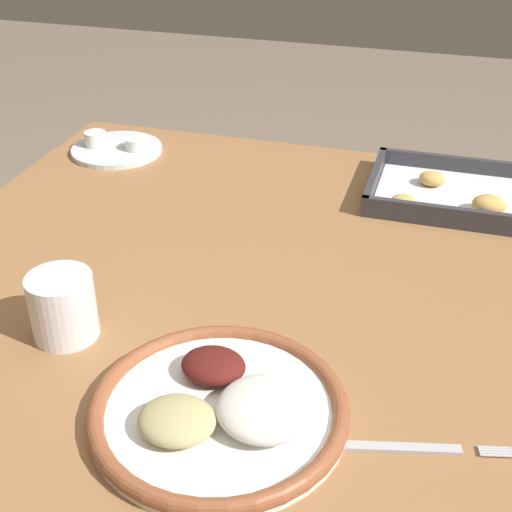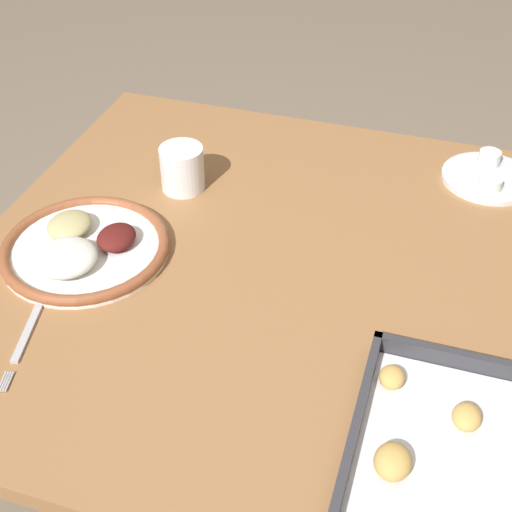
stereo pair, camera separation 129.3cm
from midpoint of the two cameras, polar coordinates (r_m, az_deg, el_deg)
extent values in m
cube|color=olive|center=(0.94, -32.84, -22.47)|extent=(1.01, 0.99, 0.03)
cylinder|color=olive|center=(1.65, -29.25, -13.41)|extent=(0.06, 0.06, 0.70)
cylinder|color=white|center=(0.84, -46.84, -36.27)|extent=(0.29, 0.29, 0.01)
torus|color=brown|center=(0.84, -47.03, -36.07)|extent=(0.29, 0.29, 0.02)
ellipsoid|color=silver|center=(0.79, -45.61, -38.10)|extent=(0.11, 0.11, 0.04)
ellipsoid|color=#511614|center=(0.84, -45.24, -32.50)|extent=(0.08, 0.06, 0.03)
ellipsoid|color=tan|center=(0.85, -51.72, -36.03)|extent=(0.08, 0.08, 0.03)
cube|color=#B2B2B7|center=(0.75, -36.78, -44.84)|extent=(0.16, 0.05, 0.00)
cylinder|color=#B2B2B7|center=(0.70, -26.08, -49.09)|extent=(0.03, 0.01, 0.00)
cylinder|color=#B2B2B7|center=(0.70, -25.89, -48.83)|extent=(0.03, 0.01, 0.00)
cylinder|color=#B2B2B7|center=(0.70, -25.70, -48.56)|extent=(0.03, 0.01, 0.00)
cylinder|color=#B2B2B7|center=(0.71, -25.52, -48.30)|extent=(0.03, 0.01, 0.00)
cylinder|color=silver|center=(1.33, -33.63, -4.76)|extent=(0.18, 0.18, 0.01)
cylinder|color=silver|center=(1.29, -32.45, -4.48)|extent=(0.04, 0.04, 0.02)
cylinder|color=#B22819|center=(1.29, -32.55, -4.18)|extent=(0.04, 0.04, 0.01)
cylinder|color=silver|center=(1.35, -35.19, -3.79)|extent=(0.04, 0.04, 0.03)
cylinder|color=#C67F23|center=(1.34, -35.34, -3.38)|extent=(0.04, 0.04, 0.01)
cube|color=#333338|center=(0.95, -5.50, -13.64)|extent=(0.33, 0.22, 0.01)
cube|color=silver|center=(0.95, -5.51, -13.47)|extent=(0.30, 0.21, 0.00)
cube|color=#333338|center=(0.87, -8.21, -17.47)|extent=(0.33, 0.01, 0.03)
cube|color=#333338|center=(1.01, -3.34, -8.88)|extent=(0.33, 0.01, 0.03)
cube|color=#333338|center=(1.00, -14.26, -10.71)|extent=(0.01, 0.22, 0.03)
ellipsoid|color=tan|center=(0.93, -13.20, -14.53)|extent=(0.04, 0.04, 0.02)
ellipsoid|color=tan|center=(0.89, -4.37, -15.52)|extent=(0.06, 0.05, 0.03)
ellipsoid|color=tan|center=(0.98, -8.25, -10.93)|extent=(0.05, 0.04, 0.03)
cylinder|color=white|center=(0.98, -50.66, -23.27)|extent=(0.08, 0.08, 0.09)
camera|label=1|loc=(0.65, -125.78, -30.11)|focal=50.00mm
camera|label=2|loc=(0.65, 54.22, 30.11)|focal=50.00mm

